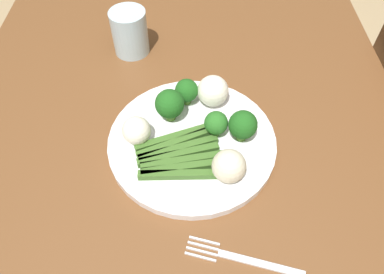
# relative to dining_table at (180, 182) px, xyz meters

# --- Properties ---
(dining_table) EXTENTS (1.48, 0.84, 0.75)m
(dining_table) POSITION_rel_dining_table_xyz_m (0.00, 0.00, 0.00)
(dining_table) COLOR brown
(dining_table) RESTS_ON ground_plane
(plate) EXTENTS (0.29, 0.29, 0.01)m
(plate) POSITION_rel_dining_table_xyz_m (0.01, -0.02, 0.11)
(plate) COLOR white
(plate) RESTS_ON dining_table
(asparagus_bundle) EXTENTS (0.11, 0.15, 0.01)m
(asparagus_bundle) POSITION_rel_dining_table_xyz_m (-0.02, -0.00, 0.12)
(asparagus_bundle) COLOR #3D6626
(asparagus_bundle) RESTS_ON plate
(broccoli_right) EXTENTS (0.04, 0.04, 0.05)m
(broccoli_right) POSITION_rel_dining_table_xyz_m (0.10, -0.01, 0.15)
(broccoli_right) COLOR #4C7F2B
(broccoli_right) RESTS_ON plate
(broccoli_front) EXTENTS (0.05, 0.05, 0.06)m
(broccoli_front) POSITION_rel_dining_table_xyz_m (0.02, -0.10, 0.15)
(broccoli_front) COLOR #4C7F2B
(broccoli_front) RESTS_ON plate
(broccoli_left) EXTENTS (0.05, 0.05, 0.06)m
(broccoli_left) POSITION_rel_dining_table_xyz_m (0.06, 0.02, 0.15)
(broccoli_left) COLOR #4C7F2B
(broccoli_left) RESTS_ON plate
(broccoli_back_right) EXTENTS (0.04, 0.04, 0.05)m
(broccoli_back_right) POSITION_rel_dining_table_xyz_m (0.02, -0.06, 0.15)
(broccoli_back_right) COLOR #568E33
(broccoli_back_right) RESTS_ON plate
(cauliflower_near_fork) EXTENTS (0.05, 0.05, 0.05)m
(cauliflower_near_fork) POSITION_rel_dining_table_xyz_m (0.01, 0.07, 0.14)
(cauliflower_near_fork) COLOR white
(cauliflower_near_fork) RESTS_ON plate
(cauliflower_mid) EXTENTS (0.06, 0.06, 0.06)m
(cauliflower_mid) POSITION_rel_dining_table_xyz_m (0.10, -0.06, 0.15)
(cauliflower_mid) COLOR white
(cauliflower_mid) RESTS_ON plate
(cauliflower_back) EXTENTS (0.05, 0.05, 0.05)m
(cauliflower_back) POSITION_rel_dining_table_xyz_m (-0.06, -0.08, 0.14)
(cauliflower_back) COLOR beige
(cauliflower_back) RESTS_ON plate
(fork) EXTENTS (0.06, 0.16, 0.00)m
(fork) POSITION_rel_dining_table_xyz_m (-0.19, -0.09, 0.11)
(fork) COLOR silver
(fork) RESTS_ON dining_table
(water_glass) EXTENTS (0.07, 0.07, 0.09)m
(water_glass) POSITION_rel_dining_table_xyz_m (0.27, 0.11, 0.15)
(water_glass) COLOR silver
(water_glass) RESTS_ON dining_table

